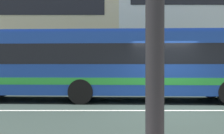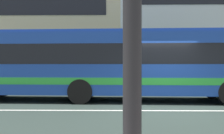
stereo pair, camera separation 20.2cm
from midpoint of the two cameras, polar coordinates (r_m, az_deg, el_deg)
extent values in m
plane|color=#293631|center=(9.15, 13.51, -9.41)|extent=(160.00, 160.00, 0.00)
cube|color=silver|center=(9.15, 13.51, -9.39)|extent=(60.00, 0.16, 0.01)
cube|color=#30512D|center=(15.94, 17.34, -3.81)|extent=(20.10, 1.10, 0.79)
cube|color=#1A409C|center=(11.36, -1.72, 0.76)|extent=(12.30, 2.99, 2.56)
cube|color=black|center=(11.37, -1.72, 2.69)|extent=(11.57, 2.98, 0.82)
cube|color=green|center=(11.38, -1.72, -2.79)|extent=(12.05, 3.00, 0.28)
cube|color=#1C4195|center=(11.45, -1.72, 7.48)|extent=(11.79, 2.57, 0.12)
cylinder|color=black|center=(13.14, 21.58, -4.25)|extent=(1.01, 0.32, 1.00)
cylinder|color=black|center=(12.62, -4.73, -4.41)|extent=(1.01, 0.32, 1.00)
cylinder|color=black|center=(10.39, -6.51, -5.45)|extent=(1.01, 0.32, 1.00)
cylinder|color=black|center=(13.91, -22.74, -4.00)|extent=(1.01, 0.32, 1.00)
camera|label=1|loc=(0.10, -89.50, 0.00)|focal=41.25mm
camera|label=2|loc=(0.10, 90.50, 0.00)|focal=41.25mm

